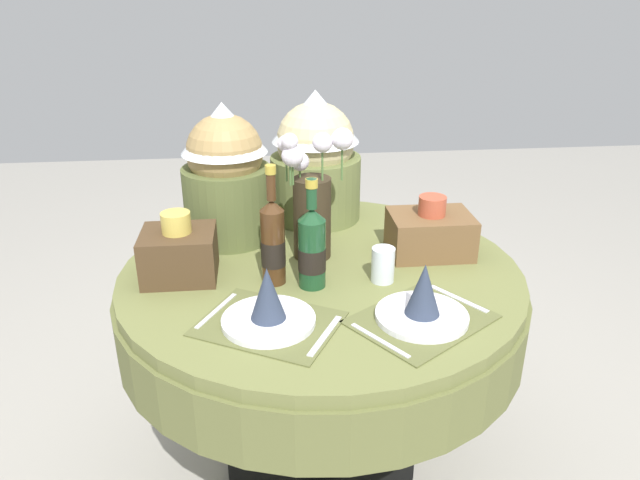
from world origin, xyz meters
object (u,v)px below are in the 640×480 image
object	(u,v)px
wine_bottle_left	(312,247)
gift_tub_back_centre	(316,153)
dining_table	(321,308)
woven_basket_side_left	(179,252)
place_setting_left	(268,308)
gift_tub_back_left	(226,169)
flower_vase	(312,201)
tumbler_near_right	(383,265)
woven_basket_side_right	(430,232)
place_setting_right	(423,304)
wine_bottle_right	(273,241)

from	to	relation	value
wine_bottle_left	gift_tub_back_centre	xyz separation A→B (m)	(0.06, 0.53, 0.12)
dining_table	wine_bottle_left	distance (m)	0.28
gift_tub_back_centre	woven_basket_side_left	bearing A→B (deg)	-135.58
place_setting_left	gift_tub_back_left	xyz separation A→B (m)	(-0.12, 0.57, 0.19)
gift_tub_back_left	wine_bottle_left	bearing A→B (deg)	-56.66
place_setting_left	flower_vase	bearing A→B (deg)	69.41
place_setting_left	tumbler_near_right	distance (m)	0.39
wine_bottle_left	gift_tub_back_centre	bearing A→B (deg)	83.36
tumbler_near_right	woven_basket_side_right	size ratio (longest dim) A/B	0.40
flower_vase	wine_bottle_left	xyz separation A→B (m)	(-0.02, -0.19, -0.07)
place_setting_right	dining_table	bearing A→B (deg)	125.06
tumbler_near_right	woven_basket_side_right	bearing A→B (deg)	43.05
place_setting_left	gift_tub_back_left	size ratio (longest dim) A/B	0.93
flower_vase	woven_basket_side_left	bearing A→B (deg)	-166.63
woven_basket_side_right	woven_basket_side_left	bearing A→B (deg)	-173.71
flower_vase	place_setting_right	bearing A→B (deg)	-58.70
tumbler_near_right	gift_tub_back_centre	xyz separation A→B (m)	(-0.14, 0.52, 0.19)
place_setting_right	gift_tub_back_left	distance (m)	0.80
place_setting_right	woven_basket_side_left	distance (m)	0.72
place_setting_left	wine_bottle_left	distance (m)	0.25
dining_table	flower_vase	size ratio (longest dim) A/B	2.98
tumbler_near_right	dining_table	bearing A→B (deg)	149.55
woven_basket_side_left	woven_basket_side_right	bearing A→B (deg)	6.29
wine_bottle_left	place_setting_right	bearing A→B (deg)	-39.41
wine_bottle_left	gift_tub_back_left	xyz separation A→B (m)	(-0.25, 0.37, 0.12)
place_setting_left	tumbler_near_right	world-z (taller)	place_setting_left
dining_table	gift_tub_back_left	bearing A→B (deg)	136.61
flower_vase	woven_basket_side_left	xyz separation A→B (m)	(-0.40, -0.09, -0.11)
flower_vase	tumbler_near_right	bearing A→B (deg)	-43.98
place_setting_left	woven_basket_side_left	xyz separation A→B (m)	(-0.25, 0.29, 0.03)
wine_bottle_right	tumbler_near_right	bearing A→B (deg)	-4.69
woven_basket_side_left	tumbler_near_right	bearing A→B (deg)	-8.62
dining_table	woven_basket_side_left	xyz separation A→B (m)	(-0.42, -0.01, 0.22)
flower_vase	wine_bottle_right	distance (m)	0.21
place_setting_right	tumbler_near_right	xyz separation A→B (m)	(-0.06, 0.22, 0.00)
gift_tub_back_left	gift_tub_back_centre	bearing A→B (deg)	26.66
dining_table	wine_bottle_right	distance (m)	0.32
gift_tub_back_left	place_setting_left	bearing A→B (deg)	-78.47
flower_vase	tumbler_near_right	world-z (taller)	flower_vase
gift_tub_back_centre	place_setting_left	bearing A→B (deg)	-104.72
flower_vase	woven_basket_side_right	xyz separation A→B (m)	(0.38, -0.01, -0.11)
place_setting_right	gift_tub_back_left	bearing A→B (deg)	130.79
tumbler_near_right	flower_vase	bearing A→B (deg)	136.02
woven_basket_side_right	wine_bottle_left	bearing A→B (deg)	-155.21
place_setting_right	wine_bottle_left	world-z (taller)	wine_bottle_left
flower_vase	gift_tub_back_left	distance (m)	0.32
dining_table	gift_tub_back_left	world-z (taller)	gift_tub_back_left
tumbler_near_right	woven_basket_side_left	size ratio (longest dim) A/B	0.49
wine_bottle_right	dining_table	bearing A→B (deg)	27.04
dining_table	gift_tub_back_centre	distance (m)	0.57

